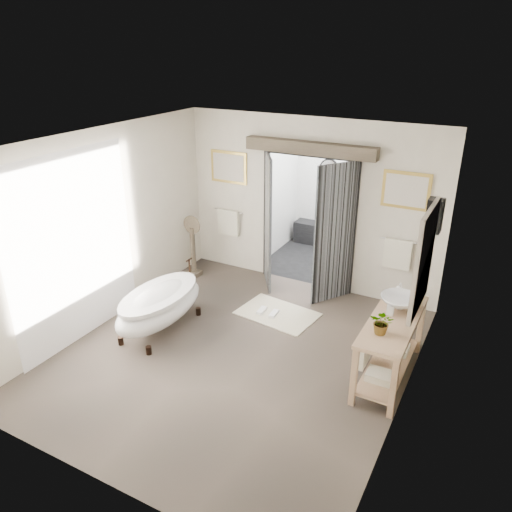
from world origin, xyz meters
The scene contains 13 objects.
ground_plane centered at (0.00, 0.00, 0.00)m, with size 5.00×5.00×0.00m, color brown.
room_shell centered at (-0.04, -0.11, 1.86)m, with size 4.52×5.02×2.91m.
shower_room centered at (0.00, 3.99, 0.91)m, with size 2.22×2.01×2.51m.
back_wall_dressing centered at (0.00, 2.32, 1.56)m, with size 3.82×0.75×2.52m.
clawfoot_tub centered at (-1.31, 0.04, 0.41)m, with size 0.77×1.72×0.84m.
vanity centered at (1.95, 0.49, 0.51)m, with size 0.57×1.60×0.85m.
pedestal_mirror centered at (-1.93, 1.80, 0.50)m, with size 0.34×0.22×1.16m.
rug centered at (0.04, 1.25, 0.01)m, with size 1.20×0.80×0.01m, color beige.
slippers centered at (-0.10, 1.17, 0.04)m, with size 0.32×0.24×0.05m.
basin centered at (1.96, 0.80, 0.93)m, with size 0.49×0.49×0.17m, color white.
plant centered at (1.93, 0.10, 1.00)m, with size 0.27×0.24×0.30m, color gray.
soap_bottle_a centered at (1.90, 0.59, 0.95)m, with size 0.09×0.09×0.19m, color gray.
soap_bottle_b centered at (1.88, 1.20, 0.93)m, with size 0.13×0.13×0.16m, color gray.
Camera 1 is at (2.98, -4.97, 4.02)m, focal length 35.00 mm.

